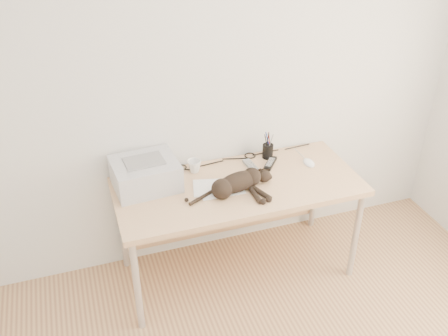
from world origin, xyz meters
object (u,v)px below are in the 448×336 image
object	(u,v)px
mug	(194,166)
pen_cup	(268,151)
mouse	(309,161)
desk	(234,194)
cat	(236,184)
printer	(145,174)

from	to	relation	value
mug	pen_cup	distance (m)	0.54
pen_cup	mouse	bearing A→B (deg)	-35.11
desk	cat	world-z (taller)	cat
printer	desk	bearing A→B (deg)	-8.36
mouse	cat	bearing A→B (deg)	-162.92
desk	printer	size ratio (longest dim) A/B	3.73
desk	printer	bearing A→B (deg)	171.64
cat	pen_cup	size ratio (longest dim) A/B	3.10
cat	mug	size ratio (longest dim) A/B	6.47
printer	pen_cup	bearing A→B (deg)	5.52
mug	mouse	size ratio (longest dim) A/B	0.77
mug	mouse	distance (m)	0.79
printer	mug	distance (m)	0.35
printer	mouse	xyz separation A→B (m)	(1.12, -0.08, -0.07)
desk	mug	xyz separation A→B (m)	(-0.23, 0.15, 0.18)
desk	pen_cup	size ratio (longest dim) A/B	8.33
pen_cup	mouse	world-z (taller)	pen_cup
desk	mug	distance (m)	0.33
pen_cup	mouse	xyz separation A→B (m)	(0.24, -0.17, -0.03)
mug	mouse	xyz separation A→B (m)	(0.78, -0.15, -0.02)
cat	mouse	world-z (taller)	cat
cat	pen_cup	bearing A→B (deg)	30.24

